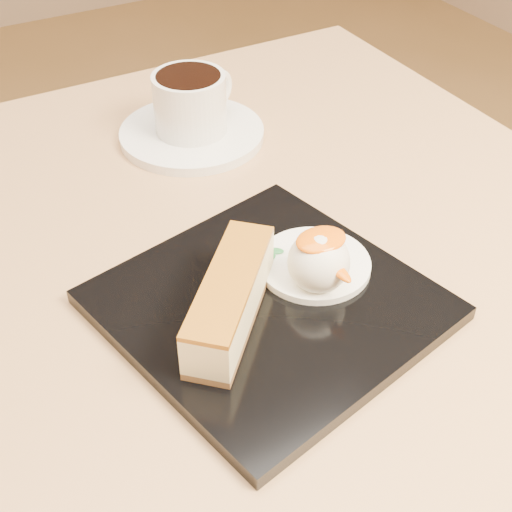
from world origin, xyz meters
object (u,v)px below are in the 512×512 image
ice_cream_scoop (319,262)px  dessert_plate (269,305)px  saucer (192,134)px  cheesecake (230,299)px  coffee_cup (191,101)px  table (211,419)px

ice_cream_scoop → dessert_plate: bearing=172.9°
saucer → ice_cream_scoop: bearing=-94.1°
cheesecake → coffee_cup: (0.10, 0.27, 0.01)m
dessert_plate → coffee_cup: 0.27m
table → ice_cream_scoop: bearing=-29.5°
table → dessert_plate: bearing=-46.1°
cheesecake → ice_cream_scoop: (0.08, 0.00, 0.00)m
table → cheesecake: cheesecake is taller
dessert_plate → ice_cream_scoop: size_ratio=4.62×
cheesecake → saucer: bearing=23.8°
table → ice_cream_scoop: size_ratio=16.81×
coffee_cup → ice_cream_scoop: bearing=-115.2°
saucer → table: bearing=-113.2°
cheesecake → saucer: size_ratio=0.78×
dessert_plate → coffee_cup: bearing=77.0°
ice_cream_scoop → coffee_cup: (0.02, 0.27, 0.01)m
saucer → coffee_cup: (0.00, 0.00, 0.04)m
ice_cream_scoop → table: bearing=150.5°
cheesecake → ice_cream_scoop: 0.08m
cheesecake → coffee_cup: coffee_cup is taller
ice_cream_scoop → cheesecake: bearing=-180.0°
table → coffee_cup: coffee_cup is taller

